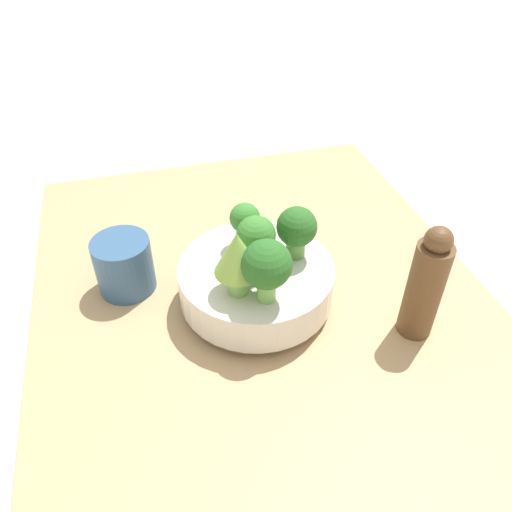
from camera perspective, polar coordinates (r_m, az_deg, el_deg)
The scene contains 10 objects.
ground_plane at distance 0.80m, azimuth 1.13°, elevation -7.00°, with size 6.00×6.00×0.00m, color beige.
table at distance 0.79m, azimuth 1.14°, elevation -6.24°, with size 0.92×0.70×0.03m.
bowl at distance 0.75m, azimuth 0.00°, elevation -2.98°, with size 0.23×0.23×0.07m.
broccoli_floret_right at distance 0.64m, azimuth 1.23°, elevation -1.17°, with size 0.07×0.07×0.09m.
broccoli_floret_left at distance 0.74m, azimuth -1.27°, elevation 3.98°, with size 0.05×0.05×0.07m.
broccoli_floret_back at distance 0.73m, azimuth 4.67°, elevation 3.11°, with size 0.06×0.06×0.08m.
romanesco_piece_near at distance 0.65m, azimuth -2.16°, elevation -0.02°, with size 0.06×0.06×0.10m.
broccoli_floret_center at distance 0.70m, azimuth 0.00°, elevation 2.03°, with size 0.06×0.06×0.09m.
cup at distance 0.80m, azimuth -14.85°, elevation -1.01°, with size 0.09×0.09×0.09m.
pepper_mill at distance 0.72m, azimuth 18.81°, elevation -3.16°, with size 0.05×0.05×0.18m.
Camera 1 is at (0.53, -0.16, 0.58)m, focal length 35.00 mm.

